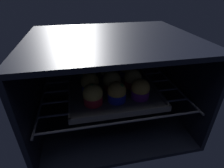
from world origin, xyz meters
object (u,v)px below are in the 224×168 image
at_px(muffin_row2_col2, 127,69).
at_px(muffin_row1_col0, 90,83).
at_px(muffin_row1_col1, 112,81).
at_px(muffin_row2_col0, 89,73).
at_px(muffin_row2_col1, 108,71).
at_px(baking_tray, 112,89).
at_px(muffin_row1_col2, 133,79).
at_px(muffin_row0_col2, 140,89).
at_px(muffin_row0_col0, 93,95).
at_px(muffin_row0_col1, 117,92).

bearing_deg(muffin_row2_col2, muffin_row1_col0, -153.56).
distance_m(muffin_row1_col1, muffin_row2_col0, 0.12).
xyz_separation_m(muffin_row1_col1, muffin_row2_col2, (0.08, 0.09, 0.00)).
bearing_deg(muffin_row2_col1, muffin_row1_col0, -135.90).
bearing_deg(baking_tray, muffin_row1_col2, -1.96).
xyz_separation_m(muffin_row2_col0, muffin_row2_col1, (0.08, 0.00, -0.00)).
xyz_separation_m(baking_tray, muffin_row1_col2, (0.08, -0.00, 0.04)).
distance_m(muffin_row0_col2, muffin_row2_col1, 0.19).
distance_m(baking_tray, muffin_row0_col0, 0.13).
bearing_deg(muffin_row1_col2, muffin_row2_col1, 132.48).
relative_size(muffin_row0_col1, muffin_row2_col2, 0.97).
height_order(muffin_row0_col2, muffin_row2_col0, same).
height_order(muffin_row2_col0, muffin_row2_col1, muffin_row2_col0).
xyz_separation_m(muffin_row0_col1, muffin_row2_col0, (-0.09, 0.17, -0.00)).
bearing_deg(muffin_row1_col0, muffin_row2_col1, 44.10).
bearing_deg(muffin_row0_col1, muffin_row1_col1, 90.14).
xyz_separation_m(muffin_row1_col0, muffin_row2_col1, (0.09, 0.08, 0.00)).
xyz_separation_m(muffin_row1_col0, muffin_row1_col1, (0.09, -0.00, -0.00)).
bearing_deg(muffin_row1_col0, muffin_row0_col2, -26.72).
bearing_deg(muffin_row1_col0, muffin_row0_col0, -88.91).
relative_size(muffin_row0_col0, muffin_row0_col2, 1.01).
bearing_deg(muffin_row1_col1, muffin_row1_col2, -1.62).
height_order(muffin_row0_col0, muffin_row1_col2, muffin_row0_col0).
distance_m(muffin_row0_col0, muffin_row2_col0, 0.17).
bearing_deg(muffin_row1_col0, muffin_row0_col1, -45.19).
bearing_deg(baking_tray, muffin_row1_col1, -17.92).
height_order(muffin_row2_col0, muffin_row2_col2, same).
distance_m(muffin_row0_col0, muffin_row0_col1, 0.09).
distance_m(muffin_row1_col0, muffin_row2_col2, 0.19).
relative_size(muffin_row0_col0, muffin_row1_col1, 1.06).
height_order(baking_tray, muffin_row0_col0, muffin_row0_col0).
height_order(muffin_row1_col1, muffin_row2_col0, muffin_row2_col0).
bearing_deg(muffin_row1_col0, muffin_row1_col1, -2.27).
bearing_deg(muffin_row0_col2, muffin_row0_col0, -179.37).
bearing_deg(baking_tray, muffin_row2_col0, 134.03).
bearing_deg(muffin_row2_col1, muffin_row2_col0, -179.13).
bearing_deg(muffin_row2_col1, muffin_row2_col2, 0.60).
bearing_deg(muffin_row2_col0, muffin_row0_col1, -63.56).
height_order(baking_tray, muffin_row2_col0, muffin_row2_col0).
relative_size(muffin_row1_col2, muffin_row2_col0, 0.99).
relative_size(muffin_row0_col2, muffin_row2_col2, 1.00).
height_order(baking_tray, muffin_row2_col1, muffin_row2_col1).
xyz_separation_m(muffin_row1_col0, muffin_row1_col2, (0.17, -0.01, 0.00)).
relative_size(muffin_row1_col0, muffin_row2_col2, 0.95).
xyz_separation_m(baking_tray, muffin_row1_col0, (-0.09, 0.00, 0.04)).
bearing_deg(muffin_row2_col2, muffin_row0_col2, -89.77).
xyz_separation_m(muffin_row0_col2, muffin_row2_col2, (-0.00, 0.17, -0.00)).
relative_size(muffin_row1_col0, muffin_row1_col2, 0.97).
relative_size(baking_tray, muffin_row1_col2, 4.58).
height_order(muffin_row1_col0, muffin_row2_col1, muffin_row2_col1).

